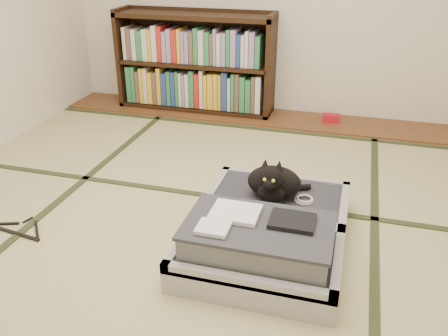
# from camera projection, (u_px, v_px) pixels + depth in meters

# --- Properties ---
(floor) EXTENTS (4.50, 4.50, 0.00)m
(floor) POSITION_uv_depth(u_px,v_px,m) (200.00, 230.00, 2.82)
(floor) COLOR #CCC588
(floor) RESTS_ON ground
(wood_strip) EXTENTS (4.00, 0.50, 0.02)m
(wood_strip) POSITION_uv_depth(u_px,v_px,m) (266.00, 117.00, 4.54)
(wood_strip) COLOR brown
(wood_strip) RESTS_ON ground
(red_item) EXTENTS (0.15, 0.09, 0.07)m
(red_item) POSITION_uv_depth(u_px,v_px,m) (331.00, 118.00, 4.40)
(red_item) COLOR red
(red_item) RESTS_ON wood_strip
(tatami_borders) EXTENTS (4.00, 4.50, 0.01)m
(tatami_borders) POSITION_uv_depth(u_px,v_px,m) (223.00, 191.00, 3.24)
(tatami_borders) COLOR #2D381E
(tatami_borders) RESTS_ON ground
(bookcase) EXTENTS (1.53, 0.35, 0.98)m
(bookcase) POSITION_uv_depth(u_px,v_px,m) (195.00, 65.00, 4.59)
(bookcase) COLOR black
(bookcase) RESTS_ON wood_strip
(suitcase) EXTENTS (0.83, 1.11, 0.33)m
(suitcase) POSITION_uv_depth(u_px,v_px,m) (266.00, 232.00, 2.59)
(suitcase) COLOR #B7B6BB
(suitcase) RESTS_ON floor
(cat) EXTENTS (0.37, 0.37, 0.30)m
(cat) POSITION_uv_depth(u_px,v_px,m) (274.00, 183.00, 2.77)
(cat) COLOR black
(cat) RESTS_ON suitcase
(cable_coil) EXTENTS (0.12, 0.12, 0.03)m
(cable_coil) POSITION_uv_depth(u_px,v_px,m) (304.00, 199.00, 2.80)
(cable_coil) COLOR white
(cable_coil) RESTS_ON suitcase
(hanger) EXTENTS (0.42, 0.21, 0.01)m
(hanger) POSITION_uv_depth(u_px,v_px,m) (16.00, 229.00, 2.80)
(hanger) COLOR black
(hanger) RESTS_ON floor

